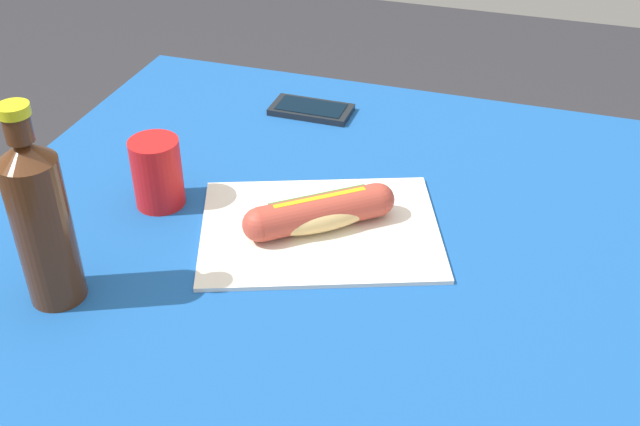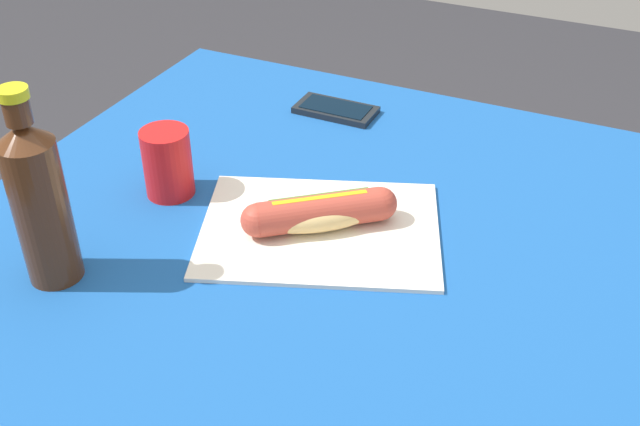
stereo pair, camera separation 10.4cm
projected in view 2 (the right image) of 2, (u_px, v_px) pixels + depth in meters
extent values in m
cylinder|color=brown|center=(231.00, 241.00, 1.68)|extent=(0.07, 0.07, 0.70)
cylinder|color=brown|center=(585.00, 344.00, 1.42)|extent=(0.07, 0.07, 0.70)
cube|color=brown|center=(318.00, 238.00, 1.07)|extent=(0.91, 0.88, 0.03)
cube|color=#19519E|center=(317.00, 229.00, 1.06)|extent=(0.97, 0.94, 0.00)
cube|color=silver|center=(320.00, 229.00, 1.05)|extent=(0.39, 0.34, 0.01)
ellipsoid|color=#E5BC75|center=(320.00, 215.00, 1.04)|extent=(0.16, 0.14, 0.04)
cylinder|color=#B24233|center=(320.00, 212.00, 1.04)|extent=(0.16, 0.14, 0.05)
sphere|color=#B24233|center=(381.00, 204.00, 1.05)|extent=(0.05, 0.05, 0.05)
sphere|color=#B24233|center=(258.00, 220.00, 1.02)|extent=(0.05, 0.05, 0.05)
cube|color=yellow|center=(320.00, 199.00, 1.02)|extent=(0.11, 0.09, 0.00)
cylinder|color=#4C7A2D|center=(317.00, 200.00, 1.04)|extent=(0.12, 0.10, 0.02)
cube|color=black|center=(336.00, 110.00, 1.34)|extent=(0.14, 0.07, 0.01)
cube|color=black|center=(336.00, 107.00, 1.34)|extent=(0.12, 0.06, 0.00)
cylinder|color=#4C2814|center=(42.00, 213.00, 0.92)|extent=(0.07, 0.07, 0.19)
cone|color=#4C2814|center=(23.00, 133.00, 0.86)|extent=(0.07, 0.07, 0.03)
cylinder|color=#4C2814|center=(17.00, 111.00, 0.84)|extent=(0.03, 0.03, 0.03)
cylinder|color=yellow|center=(13.00, 93.00, 0.83)|extent=(0.03, 0.03, 0.01)
cylinder|color=red|center=(168.00, 163.00, 1.10)|extent=(0.07, 0.07, 0.10)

